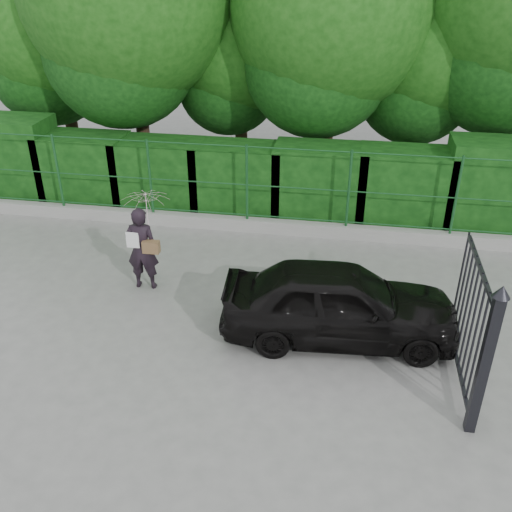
# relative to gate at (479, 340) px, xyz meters

# --- Properties ---
(ground) EXTENTS (80.00, 80.00, 0.00)m
(ground) POSITION_rel_gate_xyz_m (-4.60, 0.72, -1.19)
(ground) COLOR gray
(kerb) EXTENTS (14.00, 0.25, 0.30)m
(kerb) POSITION_rel_gate_xyz_m (-4.60, 5.22, -1.04)
(kerb) COLOR #9E9E99
(kerb) RESTS_ON ground
(fence) EXTENTS (14.13, 0.06, 1.80)m
(fence) POSITION_rel_gate_xyz_m (-4.38, 5.22, 0.01)
(fence) COLOR #174A21
(fence) RESTS_ON kerb
(hedge) EXTENTS (14.20, 1.20, 2.16)m
(hedge) POSITION_rel_gate_xyz_m (-4.57, 6.22, -0.23)
(hedge) COLOR black
(hedge) RESTS_ON ground
(trees) EXTENTS (17.10, 6.15, 8.08)m
(trees) POSITION_rel_gate_xyz_m (-3.46, 8.46, 3.43)
(trees) COLOR black
(trees) RESTS_ON ground
(gate) EXTENTS (0.22, 2.33, 2.36)m
(gate) POSITION_rel_gate_xyz_m (0.00, 0.00, 0.00)
(gate) COLOR black
(gate) RESTS_ON ground
(woman) EXTENTS (0.92, 0.91, 2.00)m
(woman) POSITION_rel_gate_xyz_m (-5.64, 2.44, 0.11)
(woman) COLOR black
(woman) RESTS_ON ground
(car) EXTENTS (4.08, 1.89, 1.35)m
(car) POSITION_rel_gate_xyz_m (-1.92, 1.42, -0.51)
(car) COLOR black
(car) RESTS_ON ground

